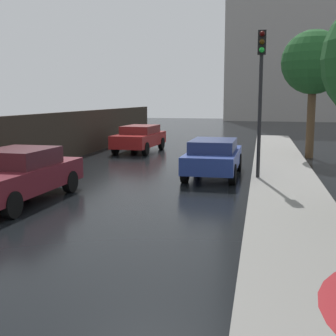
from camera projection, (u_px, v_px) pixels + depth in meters
car_blue_mid_road at (214, 156)px, 15.81m from camera, size 1.84×4.31×1.33m
car_red_far_ahead at (140, 138)px, 23.31m from camera, size 2.00×4.36×1.36m
car_maroon_behind_camera at (17, 175)px, 11.89m from camera, size 2.00×4.59×1.42m
traffic_light at (261, 78)px, 14.40m from camera, size 0.26×0.39×4.77m
street_tree_far at (314, 63)px, 20.21m from camera, size 2.90×2.90×5.84m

